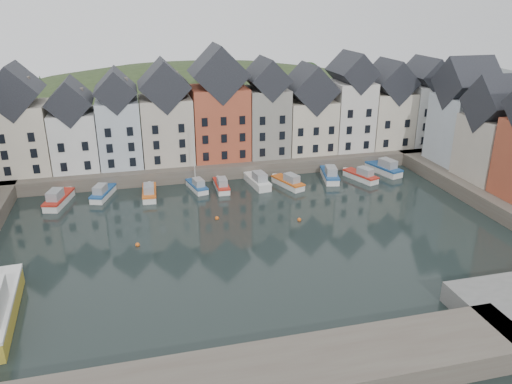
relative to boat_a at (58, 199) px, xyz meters
name	(u,v)px	position (x,y,z in m)	size (l,w,h in m)	color
ground	(264,244)	(24.04, -18.03, -0.76)	(260.00, 260.00, 0.00)	black
far_quay	(218,159)	(24.04, 11.97, 0.24)	(90.00, 16.00, 2.00)	brown
hillside	(200,204)	(24.05, 37.97, -18.72)	(153.60, 70.40, 64.00)	#28381C
far_terrace	(238,114)	(27.25, 9.97, 8.11)	(72.37, 8.16, 17.78)	beige
right_terrace	(499,131)	(60.04, -9.95, 8.15)	(8.30, 24.25, 16.36)	#B5C0C8
mooring_buoys	(221,227)	(20.04, -12.69, -0.61)	(20.50, 5.50, 0.50)	#D65C19
boat_a	(58,199)	(0.00, 0.00, 0.00)	(3.73, 6.99, 2.56)	silver
boat_b	(103,193)	(5.74, 1.16, -0.09)	(3.64, 6.20, 2.27)	silver
boat_c	(149,193)	(12.13, -0.29, -0.07)	(2.20, 6.16, 2.33)	silver
boat_d	(197,186)	(19.03, 0.86, -0.09)	(2.81, 5.64, 10.34)	silver
boat_e	(222,185)	(22.52, 0.15, -0.12)	(1.86, 5.67, 2.16)	silver
boat_f	(258,181)	(28.04, 0.40, -0.01)	(2.87, 6.83, 2.54)	silver
boat_g	(289,182)	(32.39, -1.11, -0.07)	(3.79, 6.32, 2.32)	silver
boat_h	(330,175)	(39.51, 0.33, -0.01)	(3.42, 6.89, 2.54)	silver
boat_i	(361,176)	(44.16, -1.04, -0.07)	(3.84, 6.32, 2.32)	silver
boat_j	(384,168)	(49.02, 1.15, 0.04)	(4.05, 7.35, 2.70)	silver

